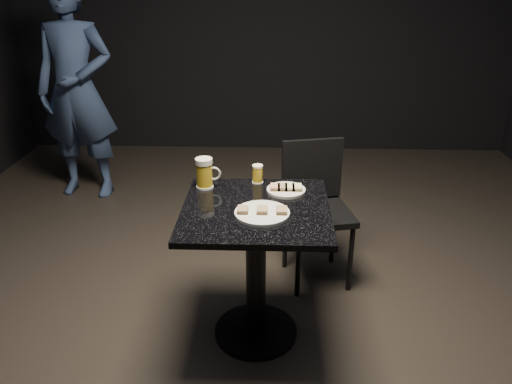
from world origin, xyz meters
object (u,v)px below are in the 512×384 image
beer_mug (205,173)px  chair (316,202)px  patron (76,91)px  plate_large (262,213)px  plate_small (286,190)px  beer_tumbler (258,174)px  table (256,251)px

beer_mug → chair: 0.79m
patron → chair: 2.23m
patron → plate_large: bearing=-46.6°
plate_small → beer_tumbler: size_ratio=2.01×
table → beer_tumbler: 0.42m
patron → table: size_ratio=2.36×
table → beer_tumbler: (-0.00, 0.30, 0.29)m
plate_large → table: 0.26m
plate_large → patron: size_ratio=0.14×
beer_tumbler → chair: (0.34, 0.30, -0.30)m
beer_mug → beer_tumbler: (0.27, 0.07, -0.03)m
plate_large → beer_tumbler: size_ratio=2.60×
plate_large → beer_tumbler: beer_tumbler is taller
plate_large → beer_mug: size_ratio=1.61×
table → beer_mug: (-0.27, 0.22, 0.32)m
plate_small → beer_tumbler: (-0.15, 0.11, 0.04)m
beer_mug → beer_tumbler: size_ratio=1.61×
beer_tumbler → beer_mug: bearing=-164.9°
patron → table: bearing=-46.0°
table → beer_tumbler: bearing=90.3°
beer_mug → chair: beer_mug is taller
patron → beer_tumbler: 2.12m
patron → beer_tumbler: bearing=-40.9°
plate_small → patron: size_ratio=0.11×
patron → chair: patron is taller
plate_small → chair: bearing=64.7°
plate_large → beer_mug: beer_mug is taller
plate_large → chair: chair is taller
plate_large → beer_mug: (-0.30, 0.30, 0.07)m
patron → beer_mug: 2.00m
table → chair: (0.34, 0.60, -0.01)m
beer_mug → beer_tumbler: beer_mug is taller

